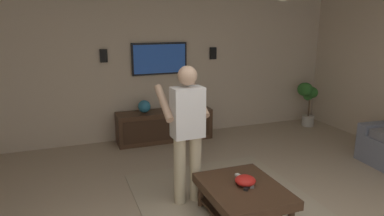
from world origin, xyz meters
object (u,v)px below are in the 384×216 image
Objects in this scene: media_console at (165,126)px; remote_black at (247,187)px; tv at (160,59)px; potted_plant_tall at (308,96)px; vase_round at (144,106)px; person_standing at (187,127)px; wall_speaker_right at (104,56)px; remote_grey at (250,184)px; remote_white at (240,177)px; bowl at (245,180)px; wall_speaker_left at (213,53)px; coffee_table at (243,195)px.

remote_black is (-2.86, -0.08, 0.14)m from media_console.
tv is 3.12m from potted_plant_tall.
vase_round is at bearing 50.24° from remote_black.
person_standing reaches higher than vase_round.
media_console is 7.73× the size of wall_speaker_right.
remote_black is (-0.66, -0.44, -0.52)m from person_standing.
tv is 3.27m from remote_black.
vase_round is 1.10m from wall_speaker_right.
wall_speaker_right is (3.07, 1.11, 1.13)m from remote_grey.
potted_plant_tall is 3.92m from remote_grey.
potted_plant_tall is at bearing 82.74° from tv.
remote_white is at bearing 130.94° from potted_plant_tall.
media_console reaches higher than remote_black.
bowl is 3.36m from wall_speaker_left.
bowl is 3.40m from wall_speaker_right.
wall_speaker_left is (0.39, 1.94, 0.89)m from potted_plant_tall.
person_standing is 0.82m from remote_white.
bowl reaches higher than remote_black.
wall_speaker_left is at bearing 24.41° from remote_black.
wall_speaker_left reaches higher than remote_white.
tv is 3.19m from bowl.
media_console is 11.33× the size of remote_white.
potted_plant_tall reaches higher than coffee_table.
media_console is (2.81, 0.06, -0.02)m from coffee_table.
remote_black is at bearing 133.14° from potted_plant_tall.
vase_round reaches higher than bowl.
person_standing is at bearing 150.29° from wall_speaker_left.
coffee_table is 6.67× the size of remote_grey.
wall_speaker_right is at bearing 60.22° from remote_black.
remote_white is at bearing 2.68° from tv.
person_standing is at bearing -8.35° from tv.
coffee_table is 3.26m from tv.
potted_plant_tall reaches higher than bowl.
remote_grey is at bearing 163.58° from wall_speaker_left.
wall_speaker_right is (0.24, 0.61, 0.88)m from vase_round.
bowl reaches higher than remote_grey.
tv reaches higher than wall_speaker_left.
vase_round is at bearing -111.34° from wall_speaker_right.
tv is 0.90m from vase_round.
wall_speaker_right is at bearing -90.77° from tv.
wall_speaker_left is 2.01m from wall_speaker_right.
person_standing is at bearing 51.22° from remote_grey.
remote_grey is at bearing -12.73° from remote_black.
potted_plant_tall is (2.07, -3.34, -0.31)m from person_standing.
bowl is 1.50× the size of remote_grey.
wall_speaker_left is at bearing -17.31° from bowl.
remote_black is at bearing -171.39° from vase_round.
remote_white is at bearing -11.77° from bowl.
person_standing reaches higher than remote_white.
wall_speaker_right reaches higher than remote_black.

